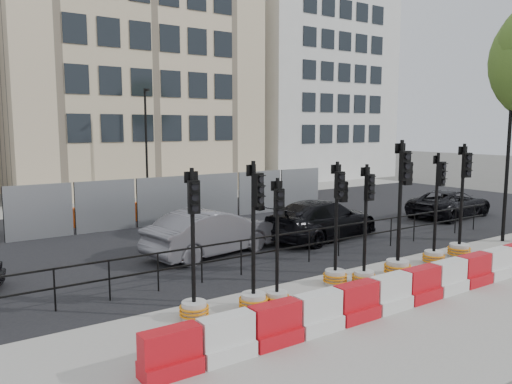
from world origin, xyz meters
TOP-DOWN VIEW (x-y plane):
  - ground at (0.00, 0.00)m, footprint 120.00×120.00m
  - sidewalk_near at (0.00, -3.00)m, footprint 40.00×6.00m
  - road at (0.00, 7.00)m, footprint 40.00×14.00m
  - sidewalk_far at (0.00, 16.00)m, footprint 40.00×4.00m
  - building_cream at (2.00, 21.99)m, footprint 15.00×10.06m
  - building_white at (17.00, 21.99)m, footprint 12.00×9.06m
  - kerb_railing at (0.00, 1.20)m, footprint 18.00×0.04m
  - heras_fencing at (-0.01, 9.80)m, footprint 14.33×1.72m
  - lamp_post_far at (0.50, 14.98)m, footprint 0.12×0.56m
  - lamp_post_near at (7.50, -0.52)m, footprint 0.12×0.56m
  - barrier_row at (-0.00, -2.80)m, footprint 13.60×0.50m
  - traffic_signal_a at (-4.88, -0.86)m, footprint 0.63×0.63m
  - traffic_signal_b at (-3.56, -1.16)m, footprint 0.65×0.65m
  - traffic_signal_c at (-2.99, -1.24)m, footprint 0.57×0.57m
  - traffic_signal_d at (-0.80, -0.80)m, footprint 0.62×0.62m
  - traffic_signal_e at (-0.23, -1.25)m, footprint 0.61×0.61m
  - traffic_signal_f at (1.09, -1.23)m, footprint 0.73×0.73m
  - traffic_signal_g at (2.92, -1.02)m, footprint 0.65×0.65m
  - traffic_signal_h at (4.23, -0.97)m, footprint 0.69×0.69m
  - car_b at (-1.95, 3.62)m, footprint 3.17×5.00m
  - car_c at (2.48, 3.41)m, footprint 3.77×5.62m
  - car_d at (10.12, 3.46)m, footprint 2.93×4.85m

SIDE VIEW (x-z plane):
  - ground at x=0.00m, z-range 0.00..0.00m
  - sidewalk_near at x=0.00m, z-range 0.00..0.02m
  - sidewalk_far at x=0.00m, z-range 0.00..0.02m
  - road at x=0.00m, z-range 0.00..0.03m
  - barrier_row at x=0.00m, z-range -0.03..0.77m
  - traffic_signal_c at x=-2.99m, z-range -0.86..2.06m
  - car_d at x=10.12m, z-range 0.00..1.24m
  - traffic_signal_e at x=-0.23m, z-range -0.91..2.19m
  - traffic_signal_a at x=-4.88m, z-range -0.94..2.26m
  - traffic_signal_g at x=2.92m, z-range -0.97..2.32m
  - heras_fencing at x=-0.01m, z-range -0.32..1.68m
  - kerb_railing at x=0.00m, z-range 0.19..1.19m
  - car_c at x=2.48m, z-range 0.00..1.42m
  - traffic_signal_h at x=4.23m, z-range -1.03..2.49m
  - car_b at x=-1.95m, z-range 0.00..1.46m
  - traffic_signal_d at x=-0.80m, z-range -0.83..2.34m
  - traffic_signal_b at x=-3.56m, z-range -0.87..2.44m
  - traffic_signal_f at x=1.09m, z-range -0.96..2.72m
  - lamp_post_far at x=0.50m, z-range 0.22..6.22m
  - lamp_post_near at x=7.50m, z-range 0.22..6.22m
  - building_white at x=17.00m, z-range 0.00..16.00m
  - building_cream at x=2.00m, z-range 0.00..18.00m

